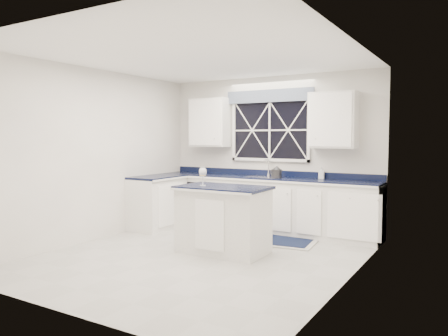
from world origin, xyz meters
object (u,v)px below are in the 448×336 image
Objects in this scene: kettle at (277,172)px; dishwasher at (210,202)px; island at (223,219)px; soap_bottle at (321,173)px; faucet at (268,167)px; wine_glass at (203,173)px.

dishwasher is at bearing -160.60° from kettle.
soap_bottle is at bearing 65.30° from island.
kettle is at bearing -39.11° from faucet.
faucet is at bearing 160.96° from kettle.
faucet is at bearing 10.02° from dishwasher.
faucet is 0.97m from soap_bottle.
faucet reaches higher than island.
dishwasher is 2.72× the size of faucet.
faucet reaches higher than wine_glass.
faucet is at bearing 94.46° from island.
faucet is 1.88m from wine_glass.
island is at bearing -51.92° from dishwasher.
wine_glass is (0.96, -1.68, 0.71)m from dishwasher.
dishwasher is at bearing -174.19° from soap_bottle.
kettle is at bearing -162.31° from soap_bottle.
wine_glass is (-0.40, -1.66, 0.09)m from kettle.
faucet is 0.34m from kettle.
soap_bottle is (0.71, 0.23, 0.00)m from kettle.
faucet is at bearing 85.74° from wine_glass.
kettle is 1.41× the size of soap_bottle.
kettle reaches higher than soap_bottle.
dishwasher is 3.10× the size of wine_glass.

